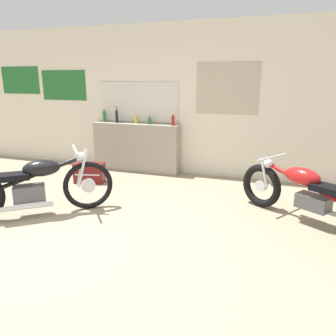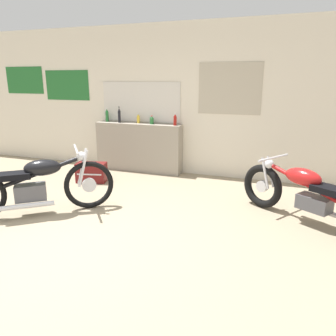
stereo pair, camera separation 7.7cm
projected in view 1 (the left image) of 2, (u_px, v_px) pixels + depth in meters
ground_plane at (51, 245)px, 3.68m from camera, size 24.00×24.00×0.00m
wall_back at (155, 100)px, 6.34m from camera, size 10.00×0.07×2.80m
sill_counter at (136, 147)px, 6.52m from camera, size 1.76×0.28×0.96m
bottle_leftmost at (104, 116)px, 6.62m from camera, size 0.06×0.06×0.28m
bottle_left_center at (117, 116)px, 6.47m from camera, size 0.06×0.06×0.32m
bottle_center at (136, 119)px, 6.42m from camera, size 0.06×0.06×0.19m
bottle_right_center at (149, 120)px, 6.30m from camera, size 0.07×0.07×0.16m
bottle_rightmost at (173, 120)px, 6.10m from camera, size 0.06×0.06×0.23m
motorcycle_red at (309, 194)px, 4.15m from camera, size 1.79×1.20×0.78m
motorcycle_black at (34, 185)px, 4.36m from camera, size 1.67×1.38×0.89m
hard_case_darkred at (90, 173)px, 5.86m from camera, size 0.57×0.39×0.37m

